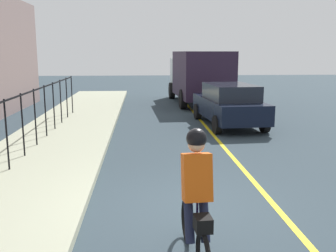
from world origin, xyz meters
name	(u,v)px	position (x,y,z in m)	size (l,w,h in m)	color
ground_plane	(188,209)	(0.00, 0.00, 0.00)	(80.00, 80.00, 0.00)	#2D3B43
lane_line_centre	(276,207)	(0.00, -1.60, 0.00)	(36.00, 0.12, 0.01)	yellow
cyclist_lead	(196,199)	(-1.79, 0.11, 0.91)	(1.71, 0.38, 1.83)	black
patrol_sedan	(229,104)	(7.88, -2.49, 0.82)	(4.53, 2.20, 1.58)	black
box_truck_background	(199,75)	(14.21, -2.25, 1.55)	(6.82, 2.80, 2.78)	#281A2E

